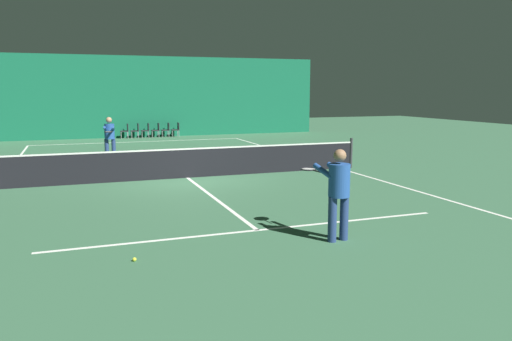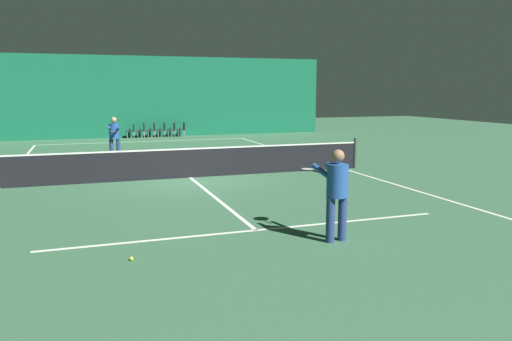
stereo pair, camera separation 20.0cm
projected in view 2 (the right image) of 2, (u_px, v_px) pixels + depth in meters
The scene contains 17 objects.
ground_plane at pixel (190, 178), 15.90m from camera, with size 60.00×60.00×0.00m, color #386647.
backdrop_curtain at pixel (138, 97), 29.20m from camera, with size 23.00×0.12×4.72m.
court_line_baseline_far at pixel (145, 142), 27.00m from camera, with size 11.00×0.10×0.00m.
court_line_service_far at pixel (160, 154), 21.87m from camera, with size 8.25×0.10×0.00m.
court_line_service_near at pixel (256, 230), 9.93m from camera, with size 8.25×0.10×0.00m.
court_line_sideline_right at pixel (343, 169), 17.68m from camera, with size 0.10×23.80×0.00m.
court_line_centre at pixel (190, 178), 15.90m from camera, with size 0.10×12.80×0.00m.
tennis_net at pixel (190, 162), 15.82m from camera, with size 12.00×0.10×1.07m.
player_near at pixel (336, 188), 9.10m from camera, with size 0.54×1.40×1.71m.
player_far at pixel (114, 135), 19.86m from camera, with size 0.50×1.39×1.70m.
courtside_chair_0 at pixel (132, 130), 28.83m from camera, with size 0.44×0.44×0.84m.
courtside_chair_1 at pixel (142, 130), 29.02m from camera, with size 0.44×0.44×0.84m.
courtside_chair_2 at pixel (152, 129), 29.21m from camera, with size 0.44×0.44×0.84m.
courtside_chair_3 at pixel (162, 129), 29.40m from camera, with size 0.44×0.44×0.84m.
courtside_chair_4 at pixel (172, 129), 29.60m from camera, with size 0.44×0.44×0.84m.
courtside_chair_5 at pixel (182, 128), 29.79m from camera, with size 0.44×0.44×0.84m.
tennis_ball at pixel (131, 259), 8.16m from camera, with size 0.07×0.07×0.07m.
Camera 2 is at (-3.16, -15.48, 2.77)m, focal length 35.00 mm.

